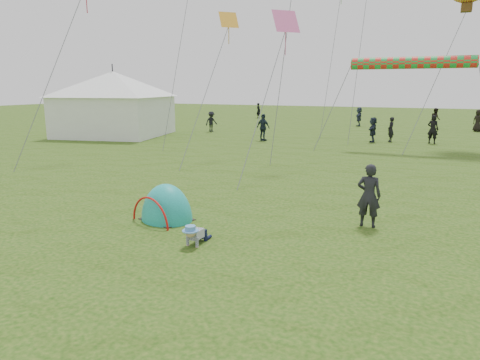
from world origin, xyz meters
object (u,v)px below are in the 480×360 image
at_px(event_marquee, 114,101).
at_px(popup_tent, 167,220).
at_px(crawling_toddler, 195,234).
at_px(standing_adult, 369,195).

bearing_deg(event_marquee, popup_tent, -58.97).
bearing_deg(crawling_toddler, popup_tent, 142.77).
xyz_separation_m(standing_adult, event_marquee, (-19.73, 14.05, 1.63)).
xyz_separation_m(popup_tent, event_marquee, (-14.73, 15.65, 2.45)).
bearing_deg(popup_tent, event_marquee, 150.74).
distance_m(popup_tent, event_marquee, 21.63).
bearing_deg(crawling_toddler, standing_adult, 42.61).
relative_size(crawling_toddler, standing_adult, 0.41).
xyz_separation_m(popup_tent, standing_adult, (5.01, 1.61, 0.81)).
height_order(crawling_toddler, popup_tent, popup_tent).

